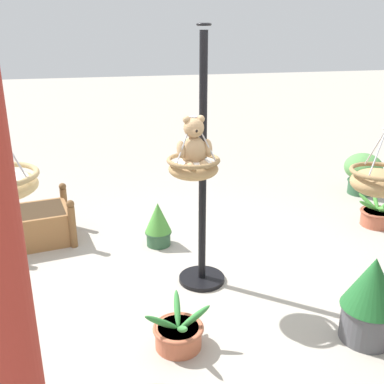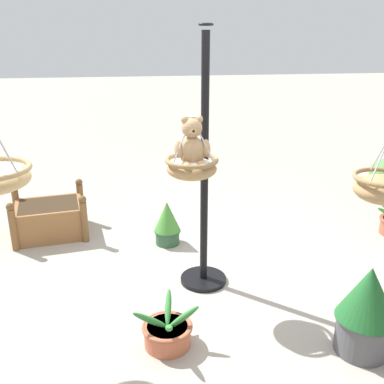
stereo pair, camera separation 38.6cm
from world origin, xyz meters
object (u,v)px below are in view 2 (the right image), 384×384
Objects in this scene: teddy_bear at (192,146)px; potted_plant_tall_leafy at (167,332)px; hanging_basket_left_high at (383,187)px; potted_plant_fern_front at (366,309)px; potted_plant_bushy_green at (167,223)px; wooden_planter_box at (50,218)px; hanging_basket_with_teddy at (192,167)px; display_pole_central at (204,213)px.

potted_plant_tall_leafy is at bearing 65.09° from teddy_bear.
teddy_bear reaches higher than hanging_basket_left_high.
hanging_basket_left_high is 0.78× the size of potted_plant_fern_front.
teddy_bear is at bearing -114.91° from potted_plant_tall_leafy.
teddy_bear is 0.78× the size of potted_plant_tall_leafy.
wooden_planter_box is at bearing -18.09° from potted_plant_bushy_green.
potted_plant_fern_front is at bearing 136.98° from wooden_planter_box.
wooden_planter_box reaches higher than potted_plant_tall_leafy.
teddy_bear is 2.46m from wooden_planter_box.
wooden_planter_box is (2.90, -1.99, -0.92)m from hanging_basket_left_high.
teddy_bear is at bearing -37.12° from potted_plant_fern_front.
wooden_planter_box reaches higher than potted_plant_bushy_green.
teddy_bear is at bearing 90.00° from hanging_basket_with_teddy.
display_pole_central is 3.30× the size of potted_plant_fern_front.
potted_plant_fern_front is (-1.16, 0.88, -1.05)m from teddy_bear.
teddy_bear is (0.15, 0.27, 0.70)m from display_pole_central.
wooden_planter_box is 1.70× the size of potted_plant_tall_leafy.
display_pole_central is at bearing 107.28° from potted_plant_bushy_green.
potted_plant_tall_leafy is 1.75m from potted_plant_bushy_green.
teddy_bear is 0.60× the size of potted_plant_fern_front.
potted_plant_fern_front is at bearing 58.83° from hanging_basket_left_high.
hanging_basket_with_teddy is 1.31m from potted_plant_tall_leafy.
potted_plant_bushy_green is at bearing -72.72° from display_pole_central.
teddy_bear reaches higher than potted_plant_tall_leafy.
hanging_basket_left_high is (-1.29, 0.69, 0.42)m from display_pole_central.
potted_plant_tall_leafy is at bearing 65.85° from hanging_basket_with_teddy.
teddy_bear is 0.84× the size of potted_plant_bushy_green.
hanging_basket_with_teddy is at bearing -90.00° from teddy_bear.
teddy_bear reaches higher than potted_plant_fern_front.
potted_plant_fern_front is at bearing 169.14° from potted_plant_tall_leafy.
hanging_basket_with_teddy reaches higher than potted_plant_bushy_green.
potted_plant_bushy_green is at bearing -57.50° from potted_plant_fern_front.
wooden_planter_box is 1.30× the size of potted_plant_fern_front.
wooden_planter_box is (1.46, -1.57, -1.21)m from teddy_bear.
wooden_planter_box is at bearing -34.38° from hanging_basket_left_high.
hanging_basket_with_teddy is 2.36m from wooden_planter_box.
hanging_basket_with_teddy is at bearing 96.03° from potted_plant_bushy_green.
potted_plant_tall_leafy is 1.07× the size of potted_plant_bushy_green.
wooden_planter_box is at bearing -38.84° from display_pole_central.
hanging_basket_with_teddy reaches higher than wooden_planter_box.
potted_plant_bushy_green is (-1.34, 0.44, 0.04)m from wooden_planter_box.
potted_plant_bushy_green is (1.28, -2.01, -0.11)m from potted_plant_fern_front.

